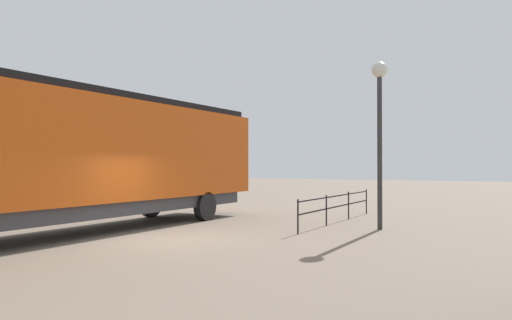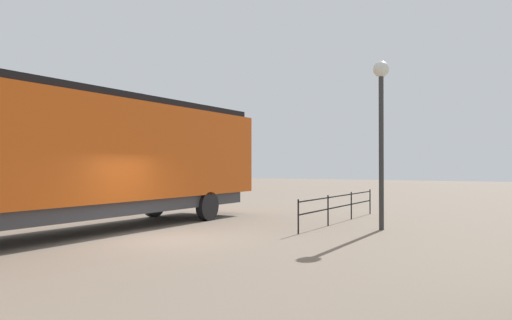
{
  "view_description": "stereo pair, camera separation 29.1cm",
  "coord_description": "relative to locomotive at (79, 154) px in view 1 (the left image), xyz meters",
  "views": [
    {
      "loc": [
        9.06,
        -11.01,
        2.11
      ],
      "look_at": [
        1.96,
        1.79,
        2.27
      ],
      "focal_mm": 34.62,
      "sensor_mm": 36.0,
      "label": 1
    },
    {
      "loc": [
        9.31,
        -10.87,
        2.11
      ],
      "look_at": [
        1.96,
        1.79,
        2.27
      ],
      "focal_mm": 34.62,
      "sensor_mm": 36.0,
      "label": 2
    }
  ],
  "objects": [
    {
      "name": "ground_plane",
      "position": [
        3.16,
        0.31,
        -2.46
      ],
      "size": [
        120.0,
        120.0,
        0.0
      ],
      "primitive_type": "plane",
      "color": "#756656"
    },
    {
      "name": "locomotive",
      "position": [
        0.0,
        0.0,
        0.0
      ],
      "size": [
        3.01,
        17.02,
        4.42
      ],
      "color": "#D15114",
      "rests_on": "ground_plane"
    },
    {
      "name": "lamp_post",
      "position": [
        7.91,
        5.48,
        1.53
      ],
      "size": [
        0.52,
        0.52,
        5.54
      ],
      "color": "#2D2D2D",
      "rests_on": "ground_plane"
    },
    {
      "name": "platform_fence",
      "position": [
        5.99,
        6.82,
        -1.75
      ],
      "size": [
        0.05,
        7.34,
        1.07
      ],
      "color": "black",
      "rests_on": "ground_plane"
    }
  ]
}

